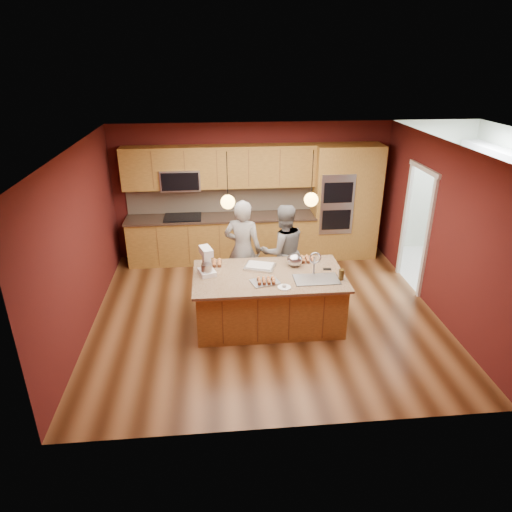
{
  "coord_description": "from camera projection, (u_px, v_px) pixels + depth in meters",
  "views": [
    {
      "loc": [
        -0.77,
        -6.39,
        3.91
      ],
      "look_at": [
        -0.17,
        -0.1,
        1.08
      ],
      "focal_mm": 32.0,
      "sensor_mm": 36.0,
      "label": 1
    }
  ],
  "objects": [
    {
      "name": "wall_left",
      "position": [
        81.0,
        243.0,
        6.68
      ],
      "size": [
        0.0,
        5.0,
        5.0
      ],
      "primitive_type": "plane",
      "rotation": [
        1.57,
        0.0,
        1.57
      ],
      "color": "#4D1614",
      "rests_on": "ground"
    },
    {
      "name": "floor",
      "position": [
        266.0,
        313.0,
        7.47
      ],
      "size": [
        5.5,
        5.5,
        0.0
      ],
      "primitive_type": "plane",
      "color": "#41220F",
      "rests_on": "ground"
    },
    {
      "name": "pendant_right",
      "position": [
        311.0,
        199.0,
        6.45
      ],
      "size": [
        0.2,
        0.2,
        0.8
      ],
      "color": "black",
      "rests_on": "ceiling"
    },
    {
      "name": "cupcakes_right",
      "position": [
        308.0,
        259.0,
        7.32
      ],
      "size": [
        0.23,
        0.23,
        0.07
      ],
      "primitive_type": null,
      "color": "#D68144",
      "rests_on": "island"
    },
    {
      "name": "person_left",
      "position": [
        243.0,
        250.0,
        7.65
      ],
      "size": [
        0.74,
        0.6,
        1.74
      ],
      "primitive_type": "imported",
      "rotation": [
        0.0,
        0.0,
        2.82
      ],
      "color": "black",
      "rests_on": "floor"
    },
    {
      "name": "cabinet_run",
      "position": [
        219.0,
        213.0,
        9.05
      ],
      "size": [
        3.74,
        0.64,
        2.3
      ],
      "color": "brown",
      "rests_on": "floor"
    },
    {
      "name": "laundry_room",
      "position": [
        501.0,
        172.0,
        8.14
      ],
      "size": [
        2.6,
        2.7,
        2.7
      ],
      "color": "silver",
      "rests_on": "ground"
    },
    {
      "name": "washer",
      "position": [
        488.0,
        257.0,
        8.36
      ],
      "size": [
        0.69,
        0.7,
        0.94
      ],
      "primitive_type": "cube",
      "rotation": [
        0.0,
        0.0,
        -0.2
      ],
      "color": "white",
      "rests_on": "floor"
    },
    {
      "name": "wall_front",
      "position": [
        295.0,
        327.0,
        4.65
      ],
      "size": [
        5.5,
        0.0,
        5.5
      ],
      "primitive_type": "plane",
      "rotation": [
        -1.57,
        0.0,
        0.0
      ],
      "color": "#4D1614",
      "rests_on": "ground"
    },
    {
      "name": "ceiling",
      "position": [
        268.0,
        147.0,
        6.37
      ],
      "size": [
        5.5,
        5.5,
        0.0
      ],
      "primitive_type": "plane",
      "rotation": [
        3.14,
        0.0,
        0.0
      ],
      "color": "silver",
      "rests_on": "ground"
    },
    {
      "name": "cooling_rack",
      "position": [
        265.0,
        282.0,
        6.64
      ],
      "size": [
        0.46,
        0.38,
        0.02
      ],
      "primitive_type": "cube",
      "rotation": [
        0.0,
        0.0,
        0.29
      ],
      "color": "#AAACB1",
      "rests_on": "island"
    },
    {
      "name": "oven_column",
      "position": [
        345.0,
        202.0,
        9.15
      ],
      "size": [
        1.3,
        0.62,
        2.3
      ],
      "color": "brown",
      "rests_on": "floor"
    },
    {
      "name": "island",
      "position": [
        270.0,
        298.0,
        7.04
      ],
      "size": [
        2.28,
        1.28,
        1.22
      ],
      "color": "brown",
      "rests_on": "floor"
    },
    {
      "name": "person_right",
      "position": [
        283.0,
        251.0,
        7.73
      ],
      "size": [
        0.91,
        0.77,
        1.65
      ],
      "primitive_type": "imported",
      "rotation": [
        0.0,
        0.0,
        3.34
      ],
      "color": "slate",
      "rests_on": "floor"
    },
    {
      "name": "cupcakes_rack",
      "position": [
        266.0,
        280.0,
        6.6
      ],
      "size": [
        0.28,
        0.21,
        0.06
      ],
      "primitive_type": null,
      "color": "#D68144",
      "rests_on": "island"
    },
    {
      "name": "wall_back",
      "position": [
        252.0,
        191.0,
        9.19
      ],
      "size": [
        5.5,
        0.0,
        5.5
      ],
      "primitive_type": "plane",
      "rotation": [
        1.57,
        0.0,
        0.0
      ],
      "color": "#4D1614",
      "rests_on": "ground"
    },
    {
      "name": "stand_mixer",
      "position": [
        207.0,
        263.0,
        6.84
      ],
      "size": [
        0.3,
        0.35,
        0.42
      ],
      "rotation": [
        0.0,
        0.0,
        0.3
      ],
      "color": "white",
      "rests_on": "island"
    },
    {
      "name": "doorway_trim",
      "position": [
        415.0,
        230.0,
        8.01
      ],
      "size": [
        0.08,
        1.11,
        2.2
      ],
      "primitive_type": null,
      "color": "silver",
      "rests_on": "wall_right"
    },
    {
      "name": "dryer",
      "position": [
        467.0,
        239.0,
        9.01
      ],
      "size": [
        0.7,
        0.72,
        1.06
      ],
      "primitive_type": "cube",
      "rotation": [
        0.0,
        0.0,
        0.07
      ],
      "color": "white",
      "rests_on": "floor"
    },
    {
      "name": "sheet_cake",
      "position": [
        260.0,
        266.0,
        7.1
      ],
      "size": [
        0.54,
        0.47,
        0.05
      ],
      "rotation": [
        0.0,
        0.0,
        -0.33
      ],
      "color": "silver",
      "rests_on": "island"
    },
    {
      "name": "cupcakes_left",
      "position": [
        215.0,
        263.0,
        7.18
      ],
      "size": [
        0.24,
        0.24,
        0.07
      ],
      "primitive_type": null,
      "color": "#D68144",
      "rests_on": "island"
    },
    {
      "name": "wall_right",
      "position": [
        440.0,
        230.0,
        7.16
      ],
      "size": [
        0.0,
        5.0,
        5.0
      ],
      "primitive_type": "plane",
      "rotation": [
        1.57,
        0.0,
        -1.57
      ],
      "color": "#4D1614",
      "rests_on": "ground"
    },
    {
      "name": "plate",
      "position": [
        284.0,
        287.0,
        6.49
      ],
      "size": [
        0.19,
        0.19,
        0.01
      ],
      "primitive_type": "cylinder",
      "color": "white",
      "rests_on": "island"
    },
    {
      "name": "phone",
      "position": [
        327.0,
        269.0,
        7.04
      ],
      "size": [
        0.13,
        0.08,
        0.01
      ],
      "primitive_type": "cube",
      "rotation": [
        0.0,
        0.0,
        -0.09
      ],
      "color": "black",
      "rests_on": "island"
    },
    {
      "name": "tumbler",
      "position": [
        341.0,
        275.0,
        6.7
      ],
      "size": [
        0.08,
        0.08,
        0.16
      ],
      "primitive_type": "cylinder",
      "color": "#39290F",
      "rests_on": "island"
    },
    {
      "name": "mixing_bowl",
      "position": [
        295.0,
        260.0,
        7.13
      ],
      "size": [
        0.25,
        0.25,
        0.21
      ],
      "primitive_type": "ellipsoid",
      "color": "#BABCC2",
      "rests_on": "island"
    },
    {
      "name": "pendant_left",
      "position": [
        228.0,
        202.0,
        6.35
      ],
      "size": [
        0.2,
        0.2,
        0.8
      ],
      "color": "black",
      "rests_on": "ceiling"
    }
  ]
}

